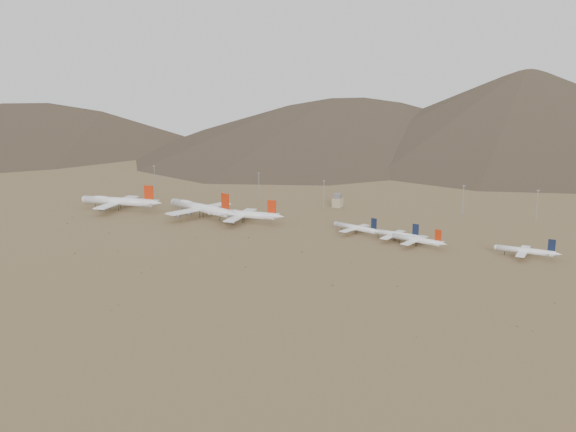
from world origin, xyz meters
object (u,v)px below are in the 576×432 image
at_px(widebody_west, 118,201).
at_px(narrowbody_a, 356,228).
at_px(widebody_centre, 200,208).
at_px(widebody_east, 242,214).
at_px(control_tower, 338,201).
at_px(narrowbody_b, 395,234).

bearing_deg(widebody_west, narrowbody_a, -7.80).
bearing_deg(widebody_centre, widebody_west, -158.90).
height_order(widebody_centre, narrowbody_a, widebody_centre).
bearing_deg(widebody_west, widebody_centre, -5.73).
relative_size(widebody_west, widebody_centre, 0.99).
distance_m(widebody_east, control_tower, 99.93).
height_order(widebody_east, narrowbody_a, widebody_east).
distance_m(widebody_west, widebody_centre, 80.13).
bearing_deg(widebody_east, widebody_west, 174.99).
xyz_separation_m(widebody_centre, narrowbody_a, (134.35, 0.97, -3.64)).
distance_m(widebody_centre, narrowbody_b, 165.59).
bearing_deg(widebody_east, widebody_centre, 171.08).
height_order(widebody_west, narrowbody_b, widebody_west).
relative_size(widebody_west, narrowbody_a, 1.85).
bearing_deg(narrowbody_b, narrowbody_a, 178.00).
distance_m(widebody_centre, control_tower, 122.94).
distance_m(narrowbody_b, control_tower, 120.73).
height_order(widebody_east, narrowbody_b, widebody_east).
bearing_deg(widebody_centre, narrowbody_b, 15.41).
distance_m(widebody_west, widebody_east, 119.90).
bearing_deg(widebody_centre, widebody_east, 15.24).
bearing_deg(narrowbody_a, widebody_west, -160.91).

